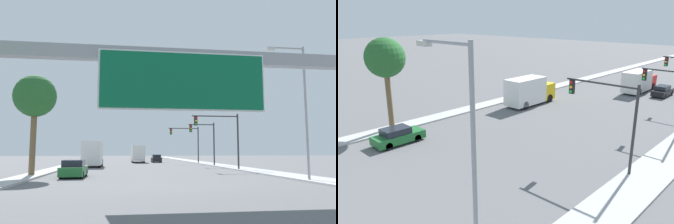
{
  "view_description": "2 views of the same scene",
  "coord_description": "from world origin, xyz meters",
  "views": [
    {
      "loc": [
        -3.09,
        1.54,
        2.2
      ],
      "look_at": [
        0.0,
        23.42,
        4.82
      ],
      "focal_mm": 35.0,
      "sensor_mm": 36.0,
      "label": 1
    },
    {
      "loc": [
        18.25,
        17.11,
        10.7
      ],
      "look_at": [
        0.88,
        35.4,
        3.29
      ],
      "focal_mm": 35.0,
      "sensor_mm": 36.0,
      "label": 2
    }
  ],
  "objects": [
    {
      "name": "sidewalk_right",
      "position": [
        11.25,
        60.0,
        0.07
      ],
      "size": [
        3.0,
        120.0,
        0.15
      ],
      "color": "#B0B0B0",
      "rests_on": "ground"
    },
    {
      "name": "median_strip_left",
      "position": [
        -10.75,
        60.0,
        0.07
      ],
      "size": [
        2.0,
        120.0,
        0.15
      ],
      "color": "#B0B0B0",
      "rests_on": "ground"
    },
    {
      "name": "sign_gantry",
      "position": [
        0.0,
        17.89,
        5.89
      ],
      "size": [
        20.44,
        0.73,
        7.48
      ],
      "color": "gray",
      "rests_on": "ground"
    },
    {
      "name": "car_mid_center",
      "position": [
        3.5,
        64.2,
        0.7
      ],
      "size": [
        1.72,
        4.22,
        1.49
      ],
      "color": "black",
      "rests_on": "ground"
    },
    {
      "name": "car_far_center",
      "position": [
        -7.0,
        30.01,
        0.68
      ],
      "size": [
        1.87,
        4.37,
        1.44
      ],
      "color": "#1E662D",
      "rests_on": "ground"
    },
    {
      "name": "truck_box_primary",
      "position": [
        0.0,
        64.4,
        1.61
      ],
      "size": [
        2.32,
        7.64,
        3.17
      ],
      "color": "red",
      "rests_on": "ground"
    },
    {
      "name": "truck_box_secondary",
      "position": [
        -7.0,
        47.89,
        1.75
      ],
      "size": [
        2.48,
        7.3,
        3.46
      ],
      "color": "yellow",
      "rests_on": "ground"
    },
    {
      "name": "traffic_light_near_intersection",
      "position": [
        8.5,
        38.0,
        4.44
      ],
      "size": [
        5.52,
        0.32,
        6.48
      ],
      "color": "#2D2D30",
      "rests_on": "ground"
    },
    {
      "name": "traffic_light_mid_block",
      "position": [
        9.07,
        48.0,
        4.2
      ],
      "size": [
        3.85,
        0.32,
        6.3
      ],
      "color": "#2D2D30",
      "rests_on": "ground"
    },
    {
      "name": "traffic_light_far_intersection",
      "position": [
        8.55,
        58.0,
        4.39
      ],
      "size": [
        5.36,
        0.32,
        6.42
      ],
      "color": "#2D2D30",
      "rests_on": "ground"
    },
    {
      "name": "palm_tree_background",
      "position": [
        -10.74,
        31.42,
        6.9
      ],
      "size": [
        3.7,
        3.7,
        8.87
      ],
      "color": "brown",
      "rests_on": "ground"
    },
    {
      "name": "street_lamp_right",
      "position": [
        10.01,
        23.84,
        5.86
      ],
      "size": [
        2.98,
        0.28,
        10.0
      ],
      "color": "gray",
      "rests_on": "ground"
    }
  ]
}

